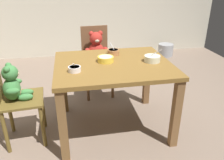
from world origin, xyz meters
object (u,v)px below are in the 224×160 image
Objects in this scene: teddy_chair_far_center at (97,53)px; porridge_bowl_terracotta_far_center at (113,52)px; dining_table at (113,74)px; metal_pail at (166,50)px; porridge_bowl_white_near_left at (75,69)px; porridge_bowl_cream_near_right at (152,58)px; porridge_bowl_yellow_center at (106,59)px; teddy_chair_near_left at (14,91)px.

teddy_chair_far_center is 6.91× the size of porridge_bowl_terracotta_far_center.
metal_pail is (1.50, 2.15, -0.49)m from dining_table.
teddy_chair_far_center is (-0.06, 0.83, -0.04)m from dining_table.
teddy_chair_far_center is at bearing -139.70° from metal_pail.
dining_table is at bearing -124.93° from metal_pail.
porridge_bowl_white_near_left is 0.40× the size of metal_pail.
metal_pail is at bearing 126.88° from teddy_chair_far_center.
porridge_bowl_yellow_center is at bearing 169.86° from porridge_bowl_cream_near_right.
teddy_chair_near_left is 6.76× the size of porridge_bowl_terracotta_far_center.
porridge_bowl_white_near_left is at bearing -147.30° from porridge_bowl_yellow_center.
porridge_bowl_yellow_center is 1.02× the size of porridge_bowl_cream_near_right.
teddy_chair_near_left is 7.39× the size of porridge_bowl_white_near_left.
teddy_chair_far_center reaches higher than dining_table.
porridge_bowl_white_near_left is (-0.31, -0.20, -0.00)m from porridge_bowl_yellow_center.
dining_table is 0.29m from porridge_bowl_terracotta_far_center.
dining_table is 8.55× the size of porridge_bowl_terracotta_far_center.
porridge_bowl_cream_near_right is at bearing -3.39° from teddy_chair_near_left.
porridge_bowl_yellow_center reaches higher than dining_table.
porridge_bowl_yellow_center is (-0.06, 0.05, 0.14)m from dining_table.
porridge_bowl_terracotta_far_center is 0.23m from porridge_bowl_yellow_center.
porridge_bowl_yellow_center is at bearing -120.02° from porridge_bowl_terracotta_far_center.
porridge_bowl_terracotta_far_center is at bearing -127.31° from metal_pail.
porridge_bowl_yellow_center is 0.36m from porridge_bowl_white_near_left.
porridge_bowl_terracotta_far_center is (0.11, -0.58, 0.18)m from teddy_chair_far_center.
porridge_bowl_yellow_center is at bearing 32.70° from porridge_bowl_white_near_left.
dining_table is at bearing 175.38° from porridge_bowl_cream_near_right.
teddy_chair_far_center is 7.55× the size of porridge_bowl_white_near_left.
teddy_chair_far_center is 5.77× the size of porridge_bowl_cream_near_right.
teddy_chair_far_center is at bearing 72.31° from porridge_bowl_white_near_left.
porridge_bowl_terracotta_far_center is at bearing 59.98° from porridge_bowl_yellow_center.
teddy_chair_far_center is 1.04m from porridge_bowl_white_near_left.
teddy_chair_far_center is 0.98m from porridge_bowl_cream_near_right.
dining_table is at bearing -1.07° from teddy_chair_near_left.
porridge_bowl_white_near_left reaches higher than dining_table.
teddy_chair_near_left is (-0.92, -0.05, -0.07)m from dining_table.
porridge_bowl_terracotta_far_center is at bearing 7.29° from teddy_chair_far_center.
porridge_bowl_cream_near_right reaches higher than metal_pail.
teddy_chair_near_left is 2.93× the size of metal_pail.
dining_table is at bearing -37.64° from porridge_bowl_yellow_center.
porridge_bowl_yellow_center is at bearing -126.68° from metal_pail.
teddy_chair_near_left reaches higher than porridge_bowl_white_near_left.
teddy_chair_far_center reaches higher than teddy_chair_near_left.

